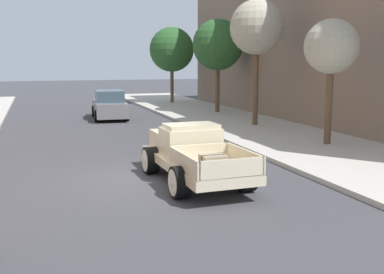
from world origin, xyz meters
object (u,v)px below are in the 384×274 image
street_tree_third (218,45)px  car_background_grey (110,106)px  street_tree_nearest (331,48)px  hotrod_truck_cream (192,153)px  street_tree_second (257,28)px  street_tree_farthest (172,50)px

street_tree_third → car_background_grey: bearing=-177.9°
car_background_grey → street_tree_nearest: size_ratio=0.93×
hotrod_truck_cream → street_tree_second: 11.66m
street_tree_farthest → street_tree_second: bearing=-88.5°
hotrod_truck_cream → street_tree_farthest: size_ratio=0.87×
street_tree_nearest → street_tree_third: 12.05m
car_background_grey → street_tree_farthest: (6.02, 7.77, 3.40)m
street_tree_second → street_tree_nearest: bearing=-88.3°
car_background_grey → street_tree_third: size_ratio=0.77×
car_background_grey → street_tree_third: 7.67m
hotrod_truck_cream → street_tree_second: street_tree_second is taller
car_background_grey → street_tree_second: bearing=-42.7°
hotrod_truck_cream → street_tree_second: (6.35, 8.85, 4.15)m
hotrod_truck_cream → car_background_grey: size_ratio=1.13×
car_background_grey → street_tree_nearest: bearing=-60.9°
hotrod_truck_cream → street_tree_nearest: (6.53, 2.97, 3.04)m
street_tree_second → street_tree_farthest: street_tree_second is taller
street_tree_second → street_tree_third: (0.42, 6.15, -0.61)m
hotrod_truck_cream → car_background_grey: 14.75m
street_tree_third → street_tree_farthest: street_tree_third is taller
car_background_grey → street_tree_third: (6.81, 0.25, 3.52)m
hotrod_truck_cream → street_tree_farthest: (5.98, 22.52, 3.41)m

